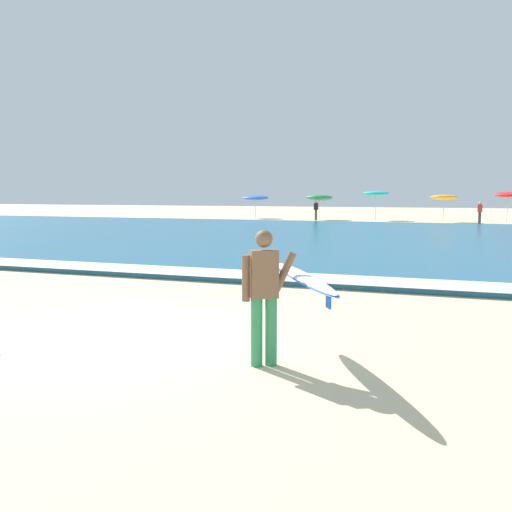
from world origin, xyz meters
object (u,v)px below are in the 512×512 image
(surfer_with_board, at_px, (283,285))
(beach_umbrella_4, at_px, (508,195))
(beach_umbrella_2, at_px, (376,193))
(beachgoer_near_row_left, at_px, (316,210))
(beach_umbrella_1, at_px, (319,198))
(beach_umbrella_3, at_px, (444,197))
(beach_umbrella_0, at_px, (255,198))
(beachgoer_near_row_mid, at_px, (480,212))

(surfer_with_board, distance_m, beach_umbrella_4, 39.48)
(beach_umbrella_2, distance_m, beachgoer_near_row_left, 5.02)
(beach_umbrella_1, distance_m, beach_umbrella_3, 9.72)
(beach_umbrella_3, relative_size, beach_umbrella_4, 0.89)
(beach_umbrella_2, distance_m, beach_umbrella_3, 5.40)
(beach_umbrella_2, bearing_deg, beach_umbrella_4, -1.06)
(beach_umbrella_1, bearing_deg, beach_umbrella_0, 172.07)
(beach_umbrella_4, bearing_deg, beach_umbrella_0, 179.52)
(surfer_with_board, xyz_separation_m, beach_umbrella_3, (1.12, 37.92, 0.82))
(beach_umbrella_4, distance_m, beachgoer_near_row_mid, 3.81)
(beach_umbrella_1, bearing_deg, beach_umbrella_4, 2.61)
(surfer_with_board, relative_size, beachgoer_near_row_mid, 1.63)
(surfer_with_board, relative_size, beachgoer_near_row_left, 1.63)
(beach_umbrella_2, relative_size, beach_umbrella_3, 1.12)
(surfer_with_board, distance_m, beach_umbrella_0, 41.82)
(beach_umbrella_0, xyz_separation_m, beachgoer_near_row_left, (5.81, -1.69, -0.92))
(surfer_with_board, height_order, beach_umbrella_2, beach_umbrella_2)
(surfer_with_board, bearing_deg, beach_umbrella_1, 102.60)
(beach_umbrella_0, xyz_separation_m, beach_umbrella_1, (5.86, -0.82, 0.04))
(surfer_with_board, bearing_deg, beach_umbrella_0, 110.22)
(beach_umbrella_0, distance_m, beach_umbrella_4, 20.08)
(beach_umbrella_0, distance_m, beach_umbrella_3, 15.62)
(beach_umbrella_0, relative_size, beach_umbrella_3, 1.09)
(beach_umbrella_3, bearing_deg, beach_umbrella_1, 177.03)
(surfer_with_board, height_order, beachgoer_near_row_left, surfer_with_board)
(beach_umbrella_0, height_order, beach_umbrella_3, beach_umbrella_3)
(beach_umbrella_0, bearing_deg, beach_umbrella_3, -4.85)
(beach_umbrella_0, xyz_separation_m, beach_umbrella_3, (15.57, -1.32, 0.09))
(beach_umbrella_3, xyz_separation_m, beachgoer_near_row_mid, (2.50, -1.85, -1.01))
(beach_umbrella_1, relative_size, beach_umbrella_2, 0.93)
(beach_umbrella_3, bearing_deg, beach_umbrella_0, 175.15)
(beach_umbrella_1, height_order, beachgoer_near_row_left, beach_umbrella_1)
(beach_umbrella_4, height_order, beachgoer_near_row_left, beach_umbrella_4)
(surfer_with_board, xyz_separation_m, beach_umbrella_4, (5.62, 39.07, 1.04))
(surfer_with_board, xyz_separation_m, beach_umbrella_0, (-14.45, 39.24, 0.74))
(beachgoer_near_row_left, distance_m, beachgoer_near_row_mid, 12.35)
(beach_umbrella_0, bearing_deg, surfer_with_board, -69.78)
(surfer_with_board, bearing_deg, beachgoer_near_row_left, 102.96)
(beach_umbrella_3, relative_size, beachgoer_near_row_mid, 1.33)
(surfer_with_board, xyz_separation_m, beach_umbrella_1, (-8.59, 38.42, 0.78))
(beach_umbrella_1, relative_size, beach_umbrella_3, 1.03)
(beach_umbrella_1, bearing_deg, beachgoer_near_row_mid, -10.91)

